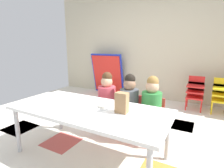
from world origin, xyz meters
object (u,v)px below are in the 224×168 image
paper_plate_center_table (66,99)px  paper_bag_brown (122,103)px  kid_chair_red_stack (195,91)px  donut_powdered_on_plate (103,106)px  kid_chair_yellow_stack (222,93)px  seated_child_middle_seat (129,100)px  seated_child_far_right (152,103)px  folded_activity_table (107,74)px  seated_child_near_camera (107,96)px  craft_table (89,112)px  paper_plate_near_edge (103,107)px

paper_plate_center_table → paper_bag_brown: bearing=-5.1°
kid_chair_red_stack → donut_powdered_on_plate: bearing=-110.4°
paper_bag_brown → donut_powdered_on_plate: bearing=171.8°
kid_chair_yellow_stack → seated_child_middle_seat: bearing=-125.3°
seated_child_far_right → kid_chair_red_stack: seated_child_far_right is taller
seated_child_middle_seat → folded_activity_table: folded_activity_table is taller
seated_child_near_camera → seated_child_far_right: bearing=0.0°
kid_chair_red_stack → folded_activity_table: (-2.21, 0.23, 0.14)m
kid_chair_red_stack → paper_plate_center_table: kid_chair_red_stack is taller
folded_activity_table → paper_plate_center_table: bearing=-72.5°
folded_activity_table → kid_chair_red_stack: bearing=-5.9°
donut_powdered_on_plate → kid_chair_yellow_stack: bearing=60.1°
seated_child_far_right → donut_powdered_on_plate: bearing=-126.6°
seated_child_near_camera → craft_table: bearing=-78.1°
craft_table → seated_child_middle_seat: size_ratio=1.97×
craft_table → folded_activity_table: folded_activity_table is taller
kid_chair_yellow_stack → paper_plate_near_edge: bearing=-119.9°
craft_table → paper_plate_near_edge: (0.13, 0.09, 0.05)m
kid_chair_yellow_stack → paper_plate_center_table: size_ratio=3.78×
seated_child_far_right → paper_plate_near_edge: size_ratio=5.10×
seated_child_near_camera → paper_bag_brown: bearing=-48.5°
craft_table → donut_powdered_on_plate: (0.13, 0.09, 0.07)m
folded_activity_table → paper_plate_center_table: size_ratio=6.04×
paper_plate_near_edge → donut_powdered_on_plate: bearing=0.0°
seated_child_middle_seat → paper_bag_brown: 0.63m
kid_chair_red_stack → paper_plate_near_edge: bearing=-110.4°
seated_child_middle_seat → paper_bag_brown: (0.16, -0.59, 0.16)m
seated_child_near_camera → paper_bag_brown: seated_child_near_camera is taller
folded_activity_table → paper_plate_center_table: folded_activity_table is taller
craft_table → paper_plate_near_edge: paper_plate_near_edge is taller
seated_child_far_right → donut_powdered_on_plate: 0.70m
donut_powdered_on_plate → seated_child_far_right: bearing=53.4°
seated_child_near_camera → paper_plate_near_edge: bearing=-64.3°
seated_child_middle_seat → paper_plate_near_edge: size_ratio=5.10×
seated_child_middle_seat → paper_bag_brown: size_ratio=4.17×
seated_child_near_camera → paper_plate_near_edge: (0.27, -0.56, 0.05)m
seated_child_far_right → paper_bag_brown: bearing=-104.7°
craft_table → kid_chair_yellow_stack: 2.75m
seated_child_near_camera → kid_chair_yellow_stack: 2.31m
folded_activity_table → paper_bag_brown: 3.00m
craft_table → donut_powdered_on_plate: donut_powdered_on_plate is taller
kid_chair_red_stack → kid_chair_yellow_stack: (0.46, 0.00, 0.00)m
seated_child_middle_seat → seated_child_far_right: same height
paper_plate_center_table → paper_plate_near_edge: bearing=-3.7°
seated_child_middle_seat → kid_chair_yellow_stack: bearing=54.7°
paper_plate_center_table → donut_powdered_on_plate: bearing=-3.7°
seated_child_near_camera → donut_powdered_on_plate: seated_child_near_camera is taller
donut_powdered_on_plate → paper_plate_center_table: bearing=176.3°
seated_child_middle_seat → seated_child_far_right: (0.32, 0.00, 0.00)m
craft_table → paper_plate_center_table: 0.49m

